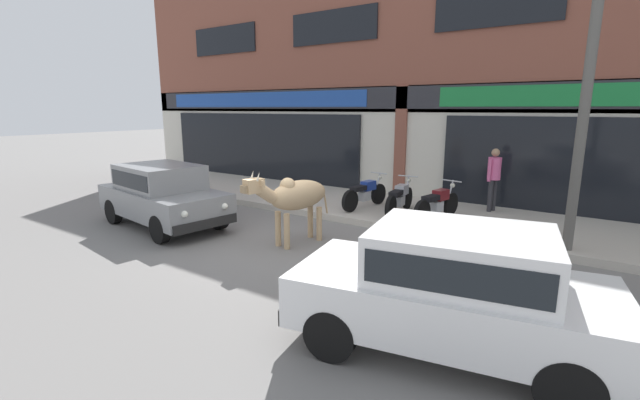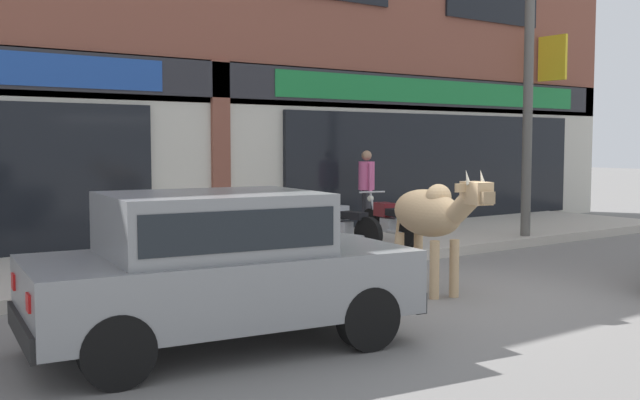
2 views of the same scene
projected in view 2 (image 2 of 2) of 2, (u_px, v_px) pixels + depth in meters
ground_plane at (439, 297)px, 9.27m from camera, size 90.00×90.00×0.00m
sidewalk at (270, 253)px, 12.40m from camera, size 19.00×3.40×0.16m
shop_building at (212, 19)px, 13.66m from camera, size 23.00×1.40×8.77m
cow at (431, 215)px, 9.47m from camera, size 0.86×2.12×1.61m
car_1 at (218, 262)px, 6.93m from camera, size 3.76×2.07×1.46m
motorcycle_0 at (289, 228)px, 11.96m from camera, size 0.57×1.81×0.88m
motorcycle_1 at (341, 224)px, 12.51m from camera, size 0.52×1.81×0.88m
motorcycle_2 at (388, 221)px, 13.03m from camera, size 0.64×1.79×0.88m
pedestrian at (366, 182)px, 14.80m from camera, size 0.32×0.48×1.60m
utility_pole at (529, 74)px, 13.87m from camera, size 0.18×0.18×6.06m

